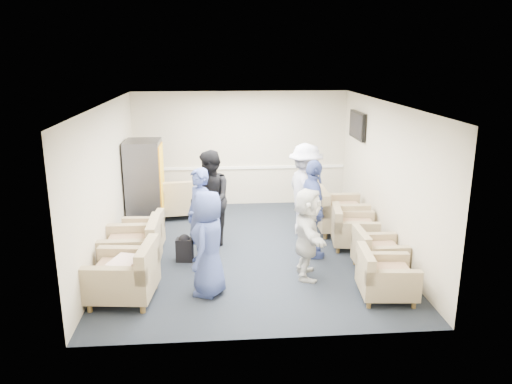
{
  "coord_description": "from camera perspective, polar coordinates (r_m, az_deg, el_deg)",
  "views": [
    {
      "loc": [
        -0.59,
        -8.63,
        3.53
      ],
      "look_at": [
        0.13,
        0.2,
        1.06
      ],
      "focal_mm": 35.0,
      "sensor_mm": 36.0,
      "label": 1
    }
  ],
  "objects": [
    {
      "name": "armchair_left_mid",
      "position": [
        8.62,
        -13.64,
        -6.39
      ],
      "size": [
        0.94,
        0.94,
        0.75
      ],
      "rotation": [
        0.0,
        0.0,
        -1.58
      ],
      "color": "#93805F",
      "rests_on": "floor"
    },
    {
      "name": "armchair_right_near",
      "position": [
        7.74,
        14.33,
        -9.49
      ],
      "size": [
        0.86,
        0.86,
        0.64
      ],
      "rotation": [
        0.0,
        0.0,
        1.48
      ],
      "color": "#93805F",
      "rests_on": "floor"
    },
    {
      "name": "armchair_right_midfar",
      "position": [
        9.56,
        10.84,
        -4.3
      ],
      "size": [
        0.93,
        0.93,
        0.65
      ],
      "rotation": [
        0.0,
        0.0,
        1.43
      ],
      "color": "#93805F",
      "rests_on": "floor"
    },
    {
      "name": "pillow",
      "position": [
        7.59,
        -14.76,
        -7.99
      ],
      "size": [
        0.51,
        0.59,
        0.14
      ],
      "primitive_type": "cube",
      "rotation": [
        0.0,
        0.0,
        -1.9
      ],
      "color": "white",
      "rests_on": "armchair_left_near"
    },
    {
      "name": "vending_machine",
      "position": [
        10.76,
        -12.57,
        1.03
      ],
      "size": [
        0.73,
        0.85,
        1.8
      ],
      "color": "#4F4E56",
      "rests_on": "floor"
    },
    {
      "name": "backpack",
      "position": [
        8.88,
        -8.17,
        -6.27
      ],
      "size": [
        0.31,
        0.24,
        0.49
      ],
      "rotation": [
        0.0,
        0.0,
        -0.11
      ],
      "color": "black",
      "rests_on": "floor"
    },
    {
      "name": "armchair_right_far",
      "position": [
        10.28,
        9.31,
        -2.51
      ],
      "size": [
        0.97,
        0.97,
        0.76
      ],
      "rotation": [
        0.0,
        0.0,
        1.55
      ],
      "color": "#93805F",
      "rests_on": "floor"
    },
    {
      "name": "chair_rail",
      "position": [
        11.92,
        -1.73,
        2.79
      ],
      "size": [
        4.98,
        0.04,
        0.06
      ],
      "primitive_type": "cube",
      "color": "white",
      "rests_on": "back_wall"
    },
    {
      "name": "person_mid_right",
      "position": [
        8.83,
        6.5,
        -1.99
      ],
      "size": [
        0.51,
        1.07,
        1.77
      ],
      "primitive_type": "imported",
      "rotation": [
        0.0,
        0.0,
        1.65
      ],
      "color": "#39498A",
      "rests_on": "floor"
    },
    {
      "name": "right_wall",
      "position": [
        9.42,
        14.61,
        1.66
      ],
      "size": [
        0.02,
        6.0,
        2.7
      ],
      "primitive_type": "cube",
      "color": "beige",
      "rests_on": "floor"
    },
    {
      "name": "tv",
      "position": [
        10.96,
        11.5,
        7.46
      ],
      "size": [
        0.1,
        1.0,
        0.58
      ],
      "color": "black",
      "rests_on": "right_wall"
    },
    {
      "name": "floor",
      "position": [
        9.34,
        -0.72,
        -6.65
      ],
      "size": [
        6.0,
        6.0,
        0.0
      ],
      "primitive_type": "plane",
      "color": "black",
      "rests_on": "ground"
    },
    {
      "name": "left_wall",
      "position": [
        9.1,
        -16.65,
        1.04
      ],
      "size": [
        0.02,
        6.0,
        2.7
      ],
      "primitive_type": "cube",
      "color": "beige",
      "rests_on": "floor"
    },
    {
      "name": "person_back_left",
      "position": [
        9.34,
        -5.26,
        -0.79
      ],
      "size": [
        0.88,
        1.03,
        1.82
      ],
      "primitive_type": "imported",
      "rotation": [
        0.0,
        0.0,
        -1.33
      ],
      "color": "black",
      "rests_on": "floor"
    },
    {
      "name": "person_front_left",
      "position": [
        7.48,
        -5.45,
        -5.85
      ],
      "size": [
        0.73,
        0.91,
        1.62
      ],
      "primitive_type": "imported",
      "rotation": [
        0.0,
        0.0,
        -1.88
      ],
      "color": "#39498A",
      "rests_on": "floor"
    },
    {
      "name": "ceiling",
      "position": [
        8.69,
        -0.78,
        10.07
      ],
      "size": [
        6.0,
        6.0,
        0.0
      ],
      "primitive_type": "plane",
      "rotation": [
        3.14,
        0.0,
        0.0
      ],
      "color": "silver",
      "rests_on": "back_wall"
    },
    {
      "name": "person_front_right",
      "position": [
        8.06,
        5.88,
        -4.72
      ],
      "size": [
        0.55,
        1.42,
        1.5
      ],
      "primitive_type": "imported",
      "rotation": [
        0.0,
        0.0,
        1.49
      ],
      "color": "silver",
      "rests_on": "floor"
    },
    {
      "name": "armchair_corner",
      "position": [
        11.25,
        -8.85,
        -0.96
      ],
      "size": [
        1.04,
        1.04,
        0.74
      ],
      "rotation": [
        0.0,
        0.0,
        3.27
      ],
      "color": "#93805F",
      "rests_on": "floor"
    },
    {
      "name": "front_wall",
      "position": [
        6.06,
        1.21,
        -5.5
      ],
      "size": [
        5.0,
        0.02,
        2.7
      ],
      "primitive_type": "cube",
      "color": "beige",
      "rests_on": "floor"
    },
    {
      "name": "person_back_right",
      "position": [
        9.79,
        5.66,
        0.11
      ],
      "size": [
        0.91,
        1.32,
        1.87
      ],
      "primitive_type": "imported",
      "rotation": [
        0.0,
        0.0,
        1.76
      ],
      "color": "white",
      "rests_on": "floor"
    },
    {
      "name": "back_wall",
      "position": [
        11.85,
        -1.75,
        4.94
      ],
      "size": [
        5.0,
        0.02,
        2.7
      ],
      "primitive_type": "cube",
      "color": "beige",
      "rests_on": "floor"
    },
    {
      "name": "armchair_left_far",
      "position": [
        9.35,
        -12.75,
        -4.98
      ],
      "size": [
        0.83,
        0.83,
        0.63
      ],
      "rotation": [
        0.0,
        0.0,
        -1.63
      ],
      "color": "#93805F",
      "rests_on": "floor"
    },
    {
      "name": "armchair_right_midnear",
      "position": [
        8.6,
        13.55,
        -6.94
      ],
      "size": [
        0.76,
        0.76,
        0.61
      ],
      "rotation": [
        0.0,
        0.0,
        1.57
      ],
      "color": "#93805F",
      "rests_on": "floor"
    },
    {
      "name": "armchair_left_near",
      "position": [
        7.66,
        -14.56,
        -9.33
      ],
      "size": [
        1.03,
        1.03,
        0.74
      ],
      "rotation": [
        0.0,
        0.0,
        -1.68
      ],
      "color": "#93805F",
      "rests_on": "floor"
    },
    {
      "name": "person_mid_left",
      "position": [
        8.52,
        -6.49,
        -2.88
      ],
      "size": [
        0.66,
        0.74,
        1.7
      ],
      "primitive_type": "imported",
      "rotation": [
        0.0,
        0.0,
        -1.05
      ],
      "color": "#39498A",
      "rests_on": "floor"
    }
  ]
}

